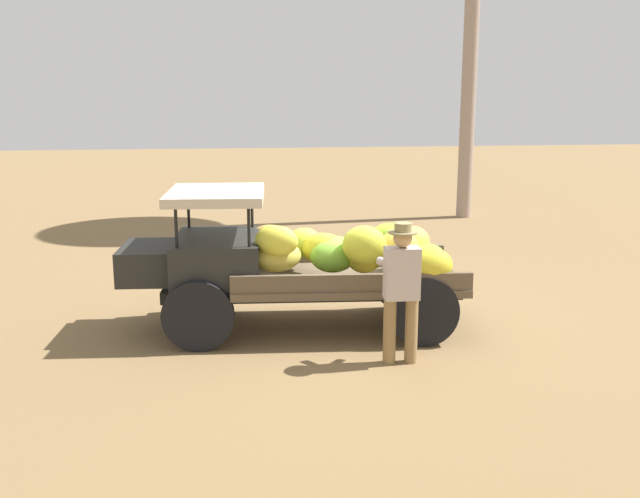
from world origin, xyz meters
name	(u,v)px	position (x,y,z in m)	size (l,w,h in m)	color
ground_plane	(338,320)	(0.00, 0.00, 0.00)	(60.00, 60.00, 0.00)	olive
truck	(293,261)	(0.66, 0.30, 0.94)	(4.54, 2.06, 1.89)	black
farmer	(401,285)	(-0.49, 1.68, 0.95)	(0.53, 0.46, 1.68)	olive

